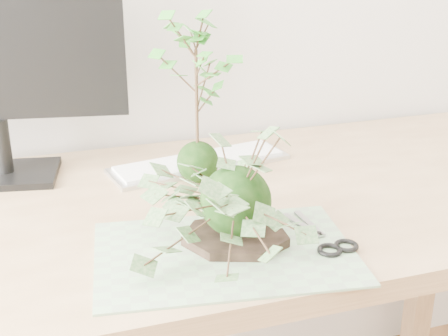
{
  "coord_description": "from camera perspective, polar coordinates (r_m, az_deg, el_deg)",
  "views": [
    {
      "loc": [
        -0.31,
        0.21,
        1.23
      ],
      "look_at": [
        0.0,
        1.14,
        0.84
      ],
      "focal_mm": 50.0,
      "sensor_mm": 36.0,
      "label": 1
    }
  ],
  "objects": [
    {
      "name": "cutting_mat",
      "position": [
        1.0,
        0.08,
        -7.75
      ],
      "size": [
        0.44,
        0.33,
        0.0
      ],
      "primitive_type": "cube",
      "rotation": [
        0.0,
        0.0,
        -0.14
      ],
      "color": "gray",
      "rests_on": "desk"
    },
    {
      "name": "keyboard",
      "position": [
        1.34,
        -2.23,
        0.5
      ],
      "size": [
        0.4,
        0.18,
        0.02
      ],
      "rotation": [
        0.0,
        0.0,
        0.17
      ],
      "color": "#B5B5B6",
      "rests_on": "desk"
    },
    {
      "name": "stone_dish",
      "position": [
        1.02,
        1.06,
        -6.35
      ],
      "size": [
        0.23,
        0.23,
        0.01
      ],
      "primitive_type": "cylinder",
      "rotation": [
        0.0,
        0.0,
        -0.34
      ],
      "color": "black",
      "rests_on": "cutting_mat"
    },
    {
      "name": "desk",
      "position": [
        1.22,
        -1.57,
        -6.78
      ],
      "size": [
        1.6,
        0.7,
        0.74
      ],
      "color": "tan",
      "rests_on": "ground_plane"
    },
    {
      "name": "scissors",
      "position": [
        1.03,
        9.53,
        -6.75
      ],
      "size": [
        0.08,
        0.17,
        0.01
      ],
      "rotation": [
        0.0,
        0.0,
        0.14
      ],
      "color": "gray",
      "rests_on": "cutting_mat"
    },
    {
      "name": "maple_kokedama",
      "position": [
        1.19,
        -2.57,
        9.78
      ],
      "size": [
        0.21,
        0.21,
        0.35
      ],
      "rotation": [
        0.0,
        0.0,
        -0.13
      ],
      "color": "black",
      "rests_on": "desk"
    },
    {
      "name": "ivy_kokedama",
      "position": [
        0.97,
        1.11,
        -0.16
      ],
      "size": [
        0.4,
        0.4,
        0.23
      ],
      "rotation": [
        0.0,
        0.0,
        0.27
      ],
      "color": "black",
      "rests_on": "stone_dish"
    }
  ]
}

